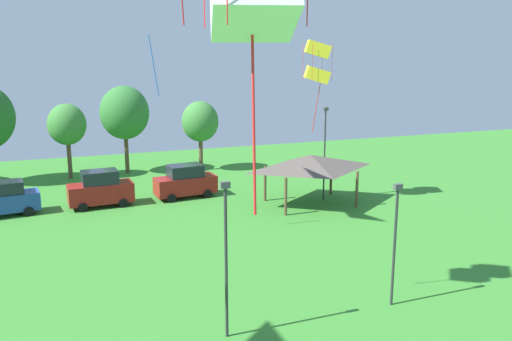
{
  "coord_description": "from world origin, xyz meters",
  "views": [
    {
      "loc": [
        -3.96,
        1.93,
        10.91
      ],
      "look_at": [
        1.21,
        15.96,
        7.55
      ],
      "focal_mm": 38.0,
      "sensor_mm": 36.0,
      "label": 1
    }
  ],
  "objects_px": {
    "parked_car_rightmost_in_row": "(185,182)",
    "light_post_0": "(226,251)",
    "treeline_tree_4": "(125,113)",
    "treeline_tree_5": "(200,122)",
    "kite_flying_5": "(133,1)",
    "park_pavilion": "(310,162)",
    "parked_car_second_from_left": "(5,199)",
    "treeline_tree_3": "(67,125)",
    "parked_car_third_from_left": "(100,189)",
    "light_post_1": "(395,237)",
    "kite_flying_6": "(317,62)",
    "light_post_2": "(325,149)"
  },
  "relations": [
    {
      "from": "kite_flying_6",
      "to": "light_post_1",
      "type": "relative_size",
      "value": 1.17
    },
    {
      "from": "parked_car_third_from_left",
      "to": "light_post_2",
      "type": "height_order",
      "value": "light_post_2"
    },
    {
      "from": "parked_car_rightmost_in_row",
      "to": "light_post_1",
      "type": "distance_m",
      "value": 20.93
    },
    {
      "from": "light_post_0",
      "to": "treeline_tree_4",
      "type": "relative_size",
      "value": 0.79
    },
    {
      "from": "kite_flying_6",
      "to": "treeline_tree_4",
      "type": "xyz_separation_m",
      "value": [
        -11.46,
        14.62,
        -4.61
      ]
    },
    {
      "from": "light_post_0",
      "to": "light_post_2",
      "type": "height_order",
      "value": "light_post_2"
    },
    {
      "from": "light_post_2",
      "to": "treeline_tree_5",
      "type": "relative_size",
      "value": 1.08
    },
    {
      "from": "kite_flying_6",
      "to": "treeline_tree_4",
      "type": "height_order",
      "value": "kite_flying_6"
    },
    {
      "from": "kite_flying_5",
      "to": "parked_car_rightmost_in_row",
      "type": "distance_m",
      "value": 15.79
    },
    {
      "from": "kite_flying_6",
      "to": "light_post_1",
      "type": "height_order",
      "value": "kite_flying_6"
    },
    {
      "from": "treeline_tree_3",
      "to": "treeline_tree_4",
      "type": "xyz_separation_m",
      "value": [
        4.88,
        0.34,
        0.78
      ]
    },
    {
      "from": "kite_flying_6",
      "to": "treeline_tree_5",
      "type": "xyz_separation_m",
      "value": [
        -4.94,
        13.43,
        -5.54
      ]
    },
    {
      "from": "light_post_1",
      "to": "kite_flying_5",
      "type": "bearing_deg",
      "value": 128.44
    },
    {
      "from": "kite_flying_6",
      "to": "light_post_1",
      "type": "xyz_separation_m",
      "value": [
        -3.96,
        -15.65,
        -6.92
      ]
    },
    {
      "from": "kite_flying_6",
      "to": "park_pavilion",
      "type": "height_order",
      "value": "kite_flying_6"
    },
    {
      "from": "kite_flying_5",
      "to": "park_pavilion",
      "type": "distance_m",
      "value": 16.71
    },
    {
      "from": "parked_car_rightmost_in_row",
      "to": "treeline_tree_3",
      "type": "bearing_deg",
      "value": 123.44
    },
    {
      "from": "light_post_1",
      "to": "parked_car_rightmost_in_row",
      "type": "bearing_deg",
      "value": 102.29
    },
    {
      "from": "treeline_tree_3",
      "to": "parked_car_second_from_left",
      "type": "bearing_deg",
      "value": -114.0
    },
    {
      "from": "kite_flying_5",
      "to": "treeline_tree_5",
      "type": "xyz_separation_m",
      "value": [
        7.98,
        17.79,
        -8.84
      ]
    },
    {
      "from": "light_post_0",
      "to": "treeline_tree_3",
      "type": "xyz_separation_m",
      "value": [
        -4.85,
        30.01,
        1.15
      ]
    },
    {
      "from": "kite_flying_5",
      "to": "park_pavilion",
      "type": "xyz_separation_m",
      "value": [
        12.51,
        4.23,
        -10.25
      ]
    },
    {
      "from": "treeline_tree_4",
      "to": "light_post_0",
      "type": "bearing_deg",
      "value": -90.05
    },
    {
      "from": "parked_car_second_from_left",
      "to": "treeline_tree_5",
      "type": "xyz_separation_m",
      "value": [
        15.8,
        9.05,
        3.34
      ]
    },
    {
      "from": "parked_car_rightmost_in_row",
      "to": "light_post_1",
      "type": "relative_size",
      "value": 0.86
    },
    {
      "from": "parked_car_second_from_left",
      "to": "treeline_tree_4",
      "type": "height_order",
      "value": "treeline_tree_4"
    },
    {
      "from": "treeline_tree_5",
      "to": "treeline_tree_4",
      "type": "bearing_deg",
      "value": 169.67
    },
    {
      "from": "parked_car_third_from_left",
      "to": "light_post_1",
      "type": "height_order",
      "value": "light_post_1"
    },
    {
      "from": "park_pavilion",
      "to": "treeline_tree_5",
      "type": "height_order",
      "value": "treeline_tree_5"
    },
    {
      "from": "parked_car_rightmost_in_row",
      "to": "treeline_tree_4",
      "type": "xyz_separation_m",
      "value": [
        -3.06,
        9.91,
        4.21
      ]
    },
    {
      "from": "treeline_tree_3",
      "to": "treeline_tree_4",
      "type": "bearing_deg",
      "value": 3.99
    },
    {
      "from": "light_post_1",
      "to": "light_post_2",
      "type": "distance_m",
      "value": 16.95
    },
    {
      "from": "light_post_0",
      "to": "treeline_tree_4",
      "type": "distance_m",
      "value": 30.41
    },
    {
      "from": "parked_car_third_from_left",
      "to": "parked_car_rightmost_in_row",
      "type": "bearing_deg",
      "value": -1.1
    },
    {
      "from": "parked_car_second_from_left",
      "to": "light_post_1",
      "type": "distance_m",
      "value": 26.21
    },
    {
      "from": "light_post_2",
      "to": "parked_car_third_from_left",
      "type": "bearing_deg",
      "value": 165.99
    },
    {
      "from": "light_post_0",
      "to": "light_post_2",
      "type": "relative_size",
      "value": 0.9
    },
    {
      "from": "kite_flying_5",
      "to": "treeline_tree_3",
      "type": "bearing_deg",
      "value": 100.38
    },
    {
      "from": "parked_car_third_from_left",
      "to": "kite_flying_5",
      "type": "bearing_deg",
      "value": -83.12
    },
    {
      "from": "parked_car_third_from_left",
      "to": "treeline_tree_4",
      "type": "height_order",
      "value": "treeline_tree_4"
    },
    {
      "from": "parked_car_second_from_left",
      "to": "kite_flying_6",
      "type": "bearing_deg",
      "value": -19.5
    },
    {
      "from": "parked_car_rightmost_in_row",
      "to": "light_post_0",
      "type": "height_order",
      "value": "light_post_0"
    },
    {
      "from": "parked_car_rightmost_in_row",
      "to": "treeline_tree_5",
      "type": "bearing_deg",
      "value": 62.12
    },
    {
      "from": "kite_flying_6",
      "to": "light_post_2",
      "type": "relative_size",
      "value": 0.93
    },
    {
      "from": "kite_flying_5",
      "to": "parked_car_second_from_left",
      "type": "xyz_separation_m",
      "value": [
        -7.82,
        8.75,
        -12.18
      ]
    },
    {
      "from": "kite_flying_5",
      "to": "parked_car_rightmost_in_row",
      "type": "relative_size",
      "value": 1.18
    },
    {
      "from": "parked_car_second_from_left",
      "to": "treeline_tree_3",
      "type": "relative_size",
      "value": 0.69
    },
    {
      "from": "parked_car_rightmost_in_row",
      "to": "parked_car_third_from_left",
      "type": "bearing_deg",
      "value": 176.4
    },
    {
      "from": "parked_car_rightmost_in_row",
      "to": "light_post_0",
      "type": "bearing_deg",
      "value": -104.83
    },
    {
      "from": "light_post_2",
      "to": "kite_flying_5",
      "type": "bearing_deg",
      "value": -160.65
    }
  ]
}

